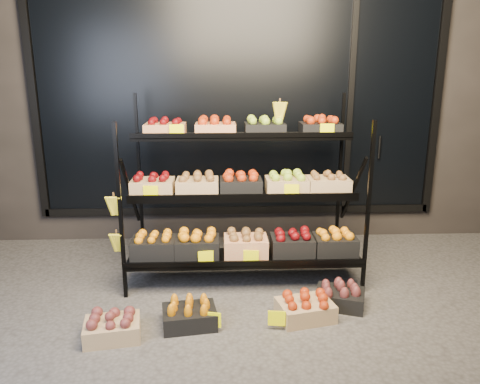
{
  "coord_description": "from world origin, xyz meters",
  "views": [
    {
      "loc": [
        -0.2,
        -3.5,
        1.91
      ],
      "look_at": [
        -0.03,
        0.55,
        0.82
      ],
      "focal_mm": 35.0,
      "sensor_mm": 36.0,
      "label": 1
    }
  ],
  "objects_px": {
    "display_rack": "(242,194)",
    "floor_crate_midright": "(305,307)",
    "floor_crate_left": "(112,327)",
    "floor_crate_midleft": "(189,314)"
  },
  "relations": [
    {
      "from": "floor_crate_left",
      "to": "floor_crate_midright",
      "type": "relative_size",
      "value": 0.92
    },
    {
      "from": "floor_crate_midleft",
      "to": "floor_crate_midright",
      "type": "xyz_separation_m",
      "value": [
        0.9,
        0.06,
        0.0
      ]
    },
    {
      "from": "display_rack",
      "to": "floor_crate_midright",
      "type": "distance_m",
      "value": 1.18
    },
    {
      "from": "floor_crate_left",
      "to": "floor_crate_midright",
      "type": "height_order",
      "value": "floor_crate_midright"
    },
    {
      "from": "display_rack",
      "to": "floor_crate_midleft",
      "type": "height_order",
      "value": "display_rack"
    },
    {
      "from": "floor_crate_midleft",
      "to": "display_rack",
      "type": "bearing_deg",
      "value": 55.61
    },
    {
      "from": "floor_crate_left",
      "to": "display_rack",
      "type": "bearing_deg",
      "value": 37.4
    },
    {
      "from": "display_rack",
      "to": "floor_crate_midright",
      "type": "bearing_deg",
      "value": -61.39
    },
    {
      "from": "floor_crate_left",
      "to": "floor_crate_midleft",
      "type": "xyz_separation_m",
      "value": [
        0.55,
        0.15,
        0.0
      ]
    },
    {
      "from": "floor_crate_midleft",
      "to": "floor_crate_midright",
      "type": "relative_size",
      "value": 0.93
    }
  ]
}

